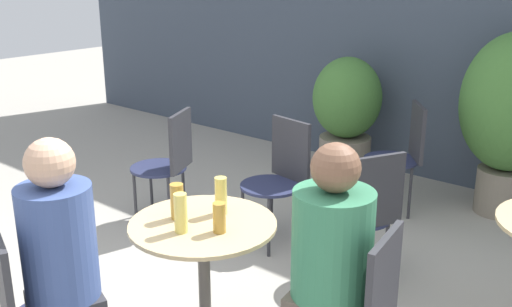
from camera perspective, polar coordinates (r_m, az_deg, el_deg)
The scene contains 16 objects.
storefront_wall at distance 5.51m, azimuth 18.51°, elevation 12.38°, with size 10.00×0.06×3.00m.
cafe_table_near at distance 2.98m, azimuth -5.00°, elevation -9.66°, with size 0.71×0.71×0.74m.
bistro_chair_0 at distance 2.80m, azimuth -20.56°, elevation -13.50°, with size 0.46×0.47×0.89m.
bistro_chair_1 at distance 2.67m, azimuth 9.85°, elevation -14.23°, with size 0.45×0.43×0.89m.
bistro_chair_2 at distance 4.84m, azimuth 13.91°, elevation 0.44°, with size 0.49×0.48×0.89m.
bistro_chair_3 at distance 4.22m, azimuth 2.37°, elevation -1.63°, with size 0.43×0.45×0.89m.
bistro_chair_4 at distance 4.54m, azimuth -8.22°, elevation -0.38°, with size 0.48×0.46×0.89m.
bistro_chair_5 at distance 3.65m, azimuth 10.44°, elevation -5.10°, with size 0.48×0.47×0.89m.
seated_person_0 at distance 2.72m, azimuth -17.94°, elevation -8.94°, with size 0.36×0.38×1.26m.
seated_person_1 at distance 2.62m, azimuth 6.94°, elevation -9.71°, with size 0.38×0.35×1.25m.
beer_glass_0 at distance 2.93m, azimuth -7.52°, elevation -4.54°, with size 0.07×0.07×0.18m.
beer_glass_1 at distance 2.78m, azimuth -7.19°, elevation -5.64°, with size 0.06×0.06×0.19m.
beer_glass_2 at distance 2.77m, azimuth -3.51°, elevation -6.12°, with size 0.06×0.06×0.14m.
beer_glass_3 at distance 2.96m, azimuth -3.36°, elevation -4.04°, with size 0.06×0.06×0.19m.
potted_plant_0 at distance 5.57m, azimuth 8.62°, elevation 3.99°, with size 0.63×0.63×1.12m.
potted_plant_1 at distance 5.02m, azimuth 23.17°, elevation 3.85°, with size 0.79×0.79×1.45m.
Camera 1 is at (2.03, -1.61, 1.94)m, focal length 42.00 mm.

